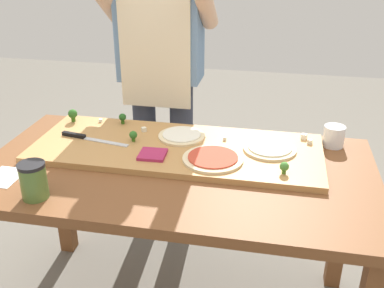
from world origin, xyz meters
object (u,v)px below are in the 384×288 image
chefs_knife (85,137)px  cheese_crumble_a (225,139)px  cheese_crumble_e (304,136)px  recipe_note (4,177)px  cheese_crumble_b (144,129)px  broccoli_floret_front_left (133,135)px  sauce_jar (34,181)px  pizza_whole_tomato_red (213,158)px  cheese_crumble_d (101,120)px  broccoli_floret_front_right (284,167)px  pizza_whole_cheese_artichoke (270,148)px  pizza_whole_white_garlic (182,136)px  broccoli_floret_back_left (73,114)px  cook_center (160,60)px  prep_table (177,190)px  flour_cup (334,137)px  cheese_crumble_c (310,142)px  pizza_slice_near_left (153,154)px  broccoli_floret_back_mid (123,118)px

chefs_knife → cheese_crumble_a: bearing=9.9°
cheese_crumble_e → recipe_note: (-1.08, -0.50, -0.03)m
chefs_knife → cheese_crumble_a: (0.58, 0.10, 0.00)m
cheese_crumble_a → cheese_crumble_b: size_ratio=0.74×
broccoli_floret_front_left → sauce_jar: sauce_jar is taller
pizza_whole_tomato_red → cheese_crumble_d: size_ratio=16.51×
broccoli_floret_front_right → chefs_knife: bearing=170.3°
pizza_whole_cheese_artichoke → broccoli_floret_front_left: (-0.56, -0.03, 0.02)m
pizza_whole_white_garlic → broccoli_floret_back_left: bearing=171.9°
recipe_note → cook_center: cook_center is taller
cheese_crumble_a → sauce_jar: bearing=-137.2°
pizza_whole_white_garlic → cheese_crumble_a: (0.18, 0.01, -0.00)m
broccoli_floret_front_left → cheese_crumble_a: broccoli_floret_front_left is taller
broccoli_floret_front_right → cheese_crumble_b: size_ratio=2.38×
broccoli_floret_back_left → cheese_crumble_b: (0.35, -0.05, -0.03)m
cheese_crumble_b → cheese_crumble_e: 0.68m
pizza_whole_white_garlic → cook_center: size_ratio=0.12×
broccoli_floret_front_right → recipe_note: bearing=-169.5°
cook_center → cheese_crumble_b: bearing=-87.0°
cheese_crumble_a → cheese_crumble_b: 0.36m
broccoli_floret_back_left → prep_table: bearing=-27.8°
broccoli_floret_back_left → cook_center: (0.33, 0.33, 0.18)m
flour_cup → sauce_jar: (-1.01, -0.61, 0.02)m
cheese_crumble_a → cheese_crumble_c: bearing=5.7°
cheese_crumble_d → recipe_note: size_ratio=0.09×
chefs_knife → sauce_jar: bearing=-89.2°
pizza_slice_near_left → cheese_crumble_d: 0.44m
chefs_knife → flour_cup: 1.04m
cheese_crumble_d → flour_cup: bearing=-0.2°
pizza_whole_white_garlic → cheese_crumble_d: (-0.40, 0.09, -0.00)m
cheese_crumble_c → cheese_crumble_b: bearing=-178.9°
pizza_slice_near_left → broccoli_floret_back_left: broccoli_floret_back_left is taller
broccoli_floret_back_left → cheese_crumble_b: bearing=-7.7°
broccoli_floret_front_right → sauce_jar: 0.87m
broccoli_floret_back_mid → cheese_crumble_a: size_ratio=3.50×
pizza_slice_near_left → chefs_knife: bearing=162.9°
cheese_crumble_d → flour_cup: size_ratio=0.16×
cheese_crumble_a → pizza_whole_tomato_red: bearing=-96.2°
recipe_note → cook_center: 0.94m
cheese_crumble_e → cheese_crumble_d: bearing=179.5°
pizza_whole_cheese_artichoke → cook_center: bearing=140.9°
pizza_slice_near_left → broccoli_floret_front_left: bearing=135.0°
sauce_jar → recipe_note: sauce_jar is taller
pizza_slice_near_left → broccoli_floret_front_left: 0.16m
broccoli_floret_front_left → broccoli_floret_back_mid: bearing=121.8°
pizza_slice_near_left → flour_cup: bearing=22.1°
pizza_whole_white_garlic → flour_cup: 0.63m
cheese_crumble_b → cheese_crumble_d: bearing=163.7°
broccoli_floret_front_right → cook_center: cook_center is taller
chefs_knife → cook_center: cook_center is taller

